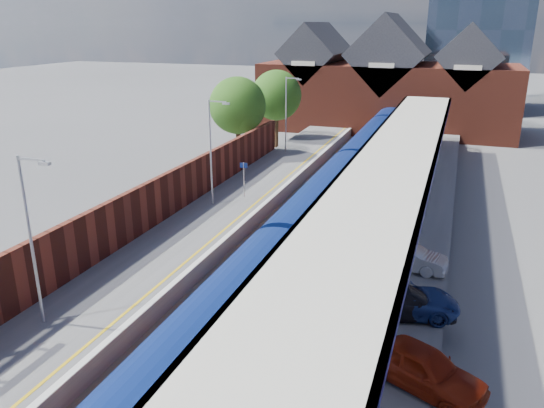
{
  "coord_description": "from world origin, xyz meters",
  "views": [
    {
      "loc": [
        8.67,
        -8.79,
        12.6
      ],
      "look_at": [
        -1.08,
        18.81,
        2.6
      ],
      "focal_mm": 35.0,
      "sensor_mm": 36.0,
      "label": 1
    }
  ],
  "objects_px": {
    "lamp_post_d": "(287,110)",
    "platform_sign": "(244,174)",
    "lamp_post_c": "(212,146)",
    "train": "(352,170)",
    "lamp_post_b": "(32,232)",
    "parked_car_silver": "(406,256)",
    "parked_car_dark": "(402,301)",
    "parked_car_red": "(422,367)",
    "parked_car_blue": "(403,299)"
  },
  "relations": [
    {
      "from": "lamp_post_d",
      "to": "platform_sign",
      "type": "bearing_deg",
      "value": -84.44
    },
    {
      "from": "lamp_post_c",
      "to": "train",
      "type": "bearing_deg",
      "value": 44.12
    },
    {
      "from": "lamp_post_b",
      "to": "parked_car_silver",
      "type": "bearing_deg",
      "value": 37.13
    },
    {
      "from": "lamp_post_b",
      "to": "parked_car_dark",
      "type": "bearing_deg",
      "value": 21.7
    },
    {
      "from": "train",
      "to": "platform_sign",
      "type": "bearing_deg",
      "value": -139.13
    },
    {
      "from": "parked_car_red",
      "to": "lamp_post_b",
      "type": "bearing_deg",
      "value": 119.52
    },
    {
      "from": "lamp_post_d",
      "to": "parked_car_silver",
      "type": "relative_size",
      "value": 1.76
    },
    {
      "from": "lamp_post_c",
      "to": "parked_car_dark",
      "type": "height_order",
      "value": "lamp_post_c"
    },
    {
      "from": "train",
      "to": "platform_sign",
      "type": "xyz_separation_m",
      "value": [
        -6.49,
        -5.62,
        0.57
      ]
    },
    {
      "from": "parked_car_red",
      "to": "parked_car_blue",
      "type": "height_order",
      "value": "parked_car_red"
    },
    {
      "from": "parked_car_red",
      "to": "parked_car_dark",
      "type": "xyz_separation_m",
      "value": [
        -1.13,
        4.46,
        -0.09
      ]
    },
    {
      "from": "parked_car_blue",
      "to": "lamp_post_c",
      "type": "bearing_deg",
      "value": 42.14
    },
    {
      "from": "lamp_post_b",
      "to": "platform_sign",
      "type": "relative_size",
      "value": 2.8
    },
    {
      "from": "lamp_post_c",
      "to": "platform_sign",
      "type": "height_order",
      "value": "lamp_post_c"
    },
    {
      "from": "platform_sign",
      "to": "parked_car_dark",
      "type": "xyz_separation_m",
      "value": [
        12.28,
        -12.57,
        -1.04
      ]
    },
    {
      "from": "parked_car_red",
      "to": "parked_car_blue",
      "type": "relative_size",
      "value": 0.95
    },
    {
      "from": "train",
      "to": "parked_car_red",
      "type": "relative_size",
      "value": 15.15
    },
    {
      "from": "train",
      "to": "lamp_post_d",
      "type": "height_order",
      "value": "lamp_post_d"
    },
    {
      "from": "lamp_post_b",
      "to": "lamp_post_c",
      "type": "bearing_deg",
      "value": 90.0
    },
    {
      "from": "parked_car_dark",
      "to": "parked_car_silver",
      "type": "bearing_deg",
      "value": -13.78
    },
    {
      "from": "platform_sign",
      "to": "lamp_post_d",
      "type": "bearing_deg",
      "value": 95.56
    },
    {
      "from": "lamp_post_b",
      "to": "lamp_post_c",
      "type": "distance_m",
      "value": 16.0
    },
    {
      "from": "parked_car_silver",
      "to": "train",
      "type": "bearing_deg",
      "value": 28.44
    },
    {
      "from": "lamp_post_b",
      "to": "parked_car_red",
      "type": "relative_size",
      "value": 1.61
    },
    {
      "from": "parked_car_silver",
      "to": "parked_car_blue",
      "type": "bearing_deg",
      "value": -169.05
    },
    {
      "from": "train",
      "to": "lamp_post_d",
      "type": "bearing_deg",
      "value": 133.15
    },
    {
      "from": "parked_car_silver",
      "to": "parked_car_dark",
      "type": "relative_size",
      "value": 0.88
    },
    {
      "from": "lamp_post_b",
      "to": "lamp_post_c",
      "type": "height_order",
      "value": "same"
    },
    {
      "from": "parked_car_silver",
      "to": "parked_car_blue",
      "type": "height_order",
      "value": "parked_car_silver"
    },
    {
      "from": "lamp_post_c",
      "to": "parked_car_silver",
      "type": "bearing_deg",
      "value": -23.98
    },
    {
      "from": "parked_car_red",
      "to": "parked_car_blue",
      "type": "xyz_separation_m",
      "value": [
        -1.11,
        4.66,
        -0.1
      ]
    },
    {
      "from": "lamp_post_b",
      "to": "parked_car_red",
      "type": "bearing_deg",
      "value": 3.75
    },
    {
      "from": "lamp_post_c",
      "to": "parked_car_red",
      "type": "distance_m",
      "value": 21.33
    },
    {
      "from": "platform_sign",
      "to": "parked_car_silver",
      "type": "bearing_deg",
      "value": -33.54
    },
    {
      "from": "lamp_post_b",
      "to": "parked_car_red",
      "type": "xyz_separation_m",
      "value": [
        14.77,
        0.97,
        -3.25
      ]
    },
    {
      "from": "lamp_post_d",
      "to": "parked_car_blue",
      "type": "relative_size",
      "value": 1.52
    },
    {
      "from": "lamp_post_d",
      "to": "parked_car_blue",
      "type": "distance_m",
      "value": 29.88
    },
    {
      "from": "train",
      "to": "lamp_post_d",
      "type": "relative_size",
      "value": 9.42
    },
    {
      "from": "parked_car_red",
      "to": "lamp_post_d",
      "type": "bearing_deg",
      "value": 51.22
    },
    {
      "from": "parked_car_silver",
      "to": "lamp_post_c",
      "type": "bearing_deg",
      "value": 72.5
    },
    {
      "from": "lamp_post_c",
      "to": "parked_car_blue",
      "type": "relative_size",
      "value": 1.52
    },
    {
      "from": "parked_car_blue",
      "to": "parked_car_red",
      "type": "bearing_deg",
      "value": -177.24
    },
    {
      "from": "lamp_post_c",
      "to": "parked_car_red",
      "type": "bearing_deg",
      "value": -45.49
    },
    {
      "from": "parked_car_dark",
      "to": "parked_car_blue",
      "type": "xyz_separation_m",
      "value": [
        0.02,
        0.2,
        -0.02
      ]
    },
    {
      "from": "lamp_post_d",
      "to": "platform_sign",
      "type": "height_order",
      "value": "lamp_post_d"
    },
    {
      "from": "train",
      "to": "lamp_post_b",
      "type": "relative_size",
      "value": 9.42
    },
    {
      "from": "lamp_post_d",
      "to": "lamp_post_c",
      "type": "bearing_deg",
      "value": -90.0
    },
    {
      "from": "parked_car_red",
      "to": "platform_sign",
      "type": "bearing_deg",
      "value": 63.98
    },
    {
      "from": "lamp_post_b",
      "to": "train",
      "type": "bearing_deg",
      "value": 71.6
    },
    {
      "from": "train",
      "to": "parked_car_blue",
      "type": "height_order",
      "value": "train"
    }
  ]
}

